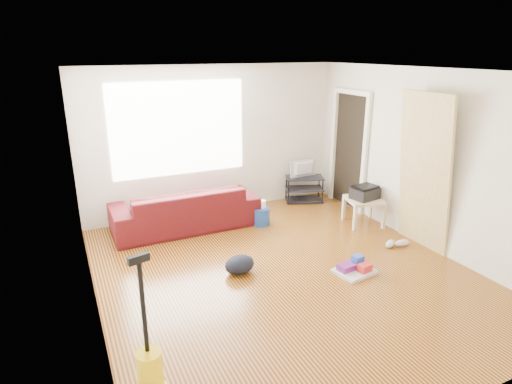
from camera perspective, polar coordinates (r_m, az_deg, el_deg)
name	(u,v)px	position (r m, az deg, el deg)	size (l,w,h in m)	color
room	(285,175)	(5.28, 3.85, 2.26)	(4.51, 5.01, 2.51)	#481608
sofa	(186,227)	(7.00, -9.29, -4.66)	(2.27, 0.89, 0.66)	#420C0B
tv_stand	(304,189)	(8.05, 6.42, 0.45)	(0.79, 0.62, 0.48)	black
tv	(305,169)	(7.94, 6.52, 3.10)	(0.54, 0.07, 0.31)	black
side_table	(364,203)	(7.14, 14.22, -1.38)	(0.66, 0.66, 0.44)	#C5B08F
printer	(365,192)	(7.08, 14.33, -0.05)	(0.46, 0.38, 0.22)	black
bucket	(261,224)	(7.03, 0.67, -4.32)	(0.28, 0.28, 0.28)	#1D4397
toilet_paper	(262,212)	(6.99, 0.79, -2.68)	(0.13, 0.13, 0.12)	white
cleaning_tray	(355,268)	(5.72, 13.05, -9.89)	(0.53, 0.45, 0.17)	silver
backpack	(240,272)	(5.60, -2.19, -10.65)	(0.41, 0.33, 0.22)	black
sneakers	(396,243)	(6.57, 18.17, -6.53)	(0.43, 0.22, 0.10)	silver
door_panel	(415,245)	(6.73, 20.44, -6.65)	(0.04, 0.89, 2.22)	tan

